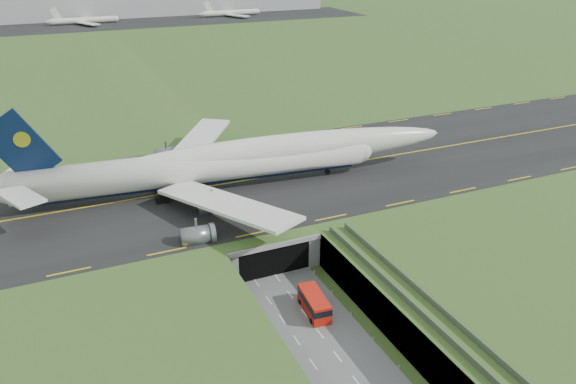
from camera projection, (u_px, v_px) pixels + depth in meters
name	position (u px, v px, depth m)	size (l,w,h in m)	color
ground	(296.00, 303.00, 83.21)	(900.00, 900.00, 0.00)	#2E5622
airfield_deck	(296.00, 286.00, 81.97)	(800.00, 800.00, 6.00)	gray
trench_road	(318.00, 332.00, 76.92)	(12.00, 75.00, 0.20)	slate
taxiway	(225.00, 184.00, 108.19)	(800.00, 44.00, 0.18)	black
tunnel_portal	(255.00, 234.00, 95.76)	(17.00, 22.30, 6.00)	gray
guideway	(441.00, 330.00, 69.13)	(3.00, 53.00, 7.05)	#A8A8A3
jumbo_jet	(231.00, 162.00, 104.95)	(88.81, 57.89, 19.24)	white
shuttle_tram	(314.00, 303.00, 80.38)	(3.39, 7.43, 2.95)	red
cargo_terminal	(83.00, 5.00, 326.92)	(320.00, 67.00, 15.60)	#B2B2B2
distant_hills	(152.00, 8.00, 466.81)	(700.00, 91.00, 60.00)	#556661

